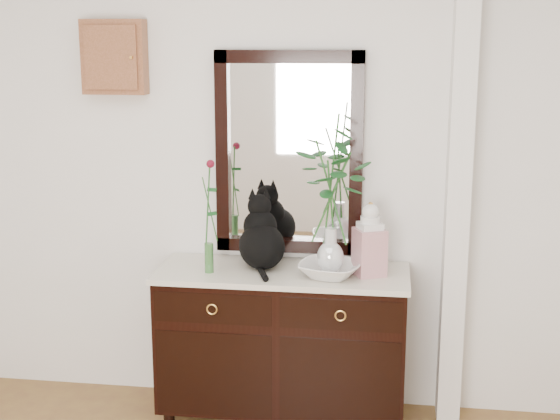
% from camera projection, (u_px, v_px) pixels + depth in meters
% --- Properties ---
extents(wall_back, '(3.60, 0.04, 2.70)m').
position_uv_depth(wall_back, '(271.00, 169.00, 4.26)').
color(wall_back, white).
rests_on(wall_back, ground).
extents(pilaster, '(0.12, 0.20, 2.70)m').
position_uv_depth(pilaster, '(459.00, 176.00, 4.04)').
color(pilaster, white).
rests_on(pilaster, ground).
extents(sideboard, '(1.33, 0.52, 0.82)m').
position_uv_depth(sideboard, '(283.00, 337.00, 4.20)').
color(sideboard, black).
rests_on(sideboard, ground).
extents(wall_mirror, '(0.80, 0.06, 1.10)m').
position_uv_depth(wall_mirror, '(289.00, 153.00, 4.21)').
color(wall_mirror, black).
rests_on(wall_mirror, wall_back).
extents(key_cabinet, '(0.35, 0.10, 0.40)m').
position_uv_depth(key_cabinet, '(114.00, 57.00, 4.21)').
color(key_cabinet, brown).
rests_on(key_cabinet, wall_back).
extents(cat, '(0.37, 0.41, 0.40)m').
position_uv_depth(cat, '(262.00, 232.00, 4.13)').
color(cat, black).
rests_on(cat, sideboard).
extents(lotus_bowl, '(0.38, 0.38, 0.08)m').
position_uv_depth(lotus_bowl, '(330.00, 270.00, 4.00)').
color(lotus_bowl, silver).
rests_on(lotus_bowl, sideboard).
extents(vase_branches, '(0.41, 0.41, 0.83)m').
position_uv_depth(vase_branches, '(331.00, 194.00, 3.91)').
color(vase_branches, silver).
rests_on(vase_branches, lotus_bowl).
extents(bud_vase_rose, '(0.09, 0.09, 0.61)m').
position_uv_depth(bud_vase_rose, '(208.00, 216.00, 4.02)').
color(bud_vase_rose, '#396B35').
rests_on(bud_vase_rose, sideboard).
extents(ginger_jar, '(0.19, 0.19, 0.39)m').
position_uv_depth(ginger_jar, '(370.00, 238.00, 4.00)').
color(ginger_jar, white).
rests_on(ginger_jar, sideboard).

